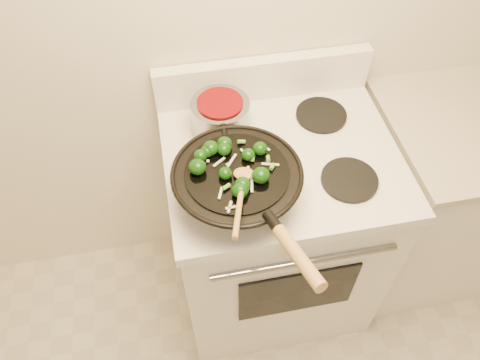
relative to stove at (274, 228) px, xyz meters
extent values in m
cube|color=white|center=(0.00, 0.00, -0.03)|extent=(0.76, 0.64, 0.88)
cube|color=white|center=(0.00, 0.00, 0.43)|extent=(0.78, 0.66, 0.04)
cube|color=white|center=(0.00, 0.30, 0.53)|extent=(0.78, 0.05, 0.16)
cylinder|color=gray|center=(0.00, -0.33, 0.31)|extent=(0.60, 0.02, 0.02)
cube|color=black|center=(0.00, -0.33, 0.08)|extent=(0.42, 0.01, 0.28)
cylinder|color=black|center=(-0.18, -0.15, 0.46)|extent=(0.18, 0.18, 0.01)
cylinder|color=black|center=(0.18, -0.15, 0.46)|extent=(0.18, 0.18, 0.01)
cylinder|color=black|center=(-0.18, 0.15, 0.46)|extent=(0.18, 0.18, 0.01)
cylinder|color=black|center=(0.18, 0.15, 0.46)|extent=(0.18, 0.18, 0.01)
cube|color=white|center=(0.82, 0.03, -0.03)|extent=(0.79, 0.60, 0.88)
torus|color=black|center=(-0.18, -0.15, 0.57)|extent=(0.38, 0.38, 0.01)
cylinder|color=black|center=(-0.18, -0.15, 0.58)|extent=(0.30, 0.30, 0.01)
cylinder|color=black|center=(-0.13, -0.36, 0.62)|extent=(0.04, 0.07, 0.04)
cylinder|color=#A97E42|center=(-0.10, -0.49, 0.64)|extent=(0.08, 0.20, 0.07)
ellipsoid|color=#0C3307|center=(-0.20, -0.05, 0.60)|extent=(0.04, 0.04, 0.04)
cylinder|color=#41782B|center=(-0.19, -0.05, 0.58)|extent=(0.02, 0.02, 0.02)
ellipsoid|color=#0C3307|center=(-0.19, -0.23, 0.60)|extent=(0.05, 0.05, 0.04)
ellipsoid|color=#0C3307|center=(-0.29, -0.13, 0.60)|extent=(0.05, 0.05, 0.04)
ellipsoid|color=#0C3307|center=(-0.10, -0.09, 0.60)|extent=(0.04, 0.04, 0.04)
cylinder|color=#41782B|center=(-0.09, -0.09, 0.58)|extent=(0.02, 0.01, 0.02)
ellipsoid|color=#0C3307|center=(-0.18, -0.22, 0.60)|extent=(0.05, 0.05, 0.04)
ellipsoid|color=#0C3307|center=(-0.24, -0.07, 0.60)|extent=(0.05, 0.05, 0.04)
ellipsoid|color=#0C3307|center=(-0.25, -0.07, 0.59)|extent=(0.04, 0.04, 0.03)
cylinder|color=#41782B|center=(-0.24, -0.07, 0.58)|extent=(0.02, 0.02, 0.01)
ellipsoid|color=#0C3307|center=(-0.28, -0.09, 0.59)|extent=(0.04, 0.04, 0.03)
ellipsoid|color=#0C3307|center=(-0.12, -0.20, 0.60)|extent=(0.05, 0.05, 0.04)
ellipsoid|color=#0C3307|center=(-0.14, -0.11, 0.59)|extent=(0.04, 0.04, 0.03)
cylinder|color=#41782B|center=(-0.13, -0.11, 0.58)|extent=(0.01, 0.02, 0.01)
ellipsoid|color=#0C3307|center=(-0.22, -0.17, 0.59)|extent=(0.04, 0.04, 0.03)
ellipsoid|color=#0C3307|center=(-0.20, -0.08, 0.60)|extent=(0.04, 0.04, 0.04)
cube|color=silver|center=(-0.08, -0.15, 0.58)|extent=(0.05, 0.02, 0.00)
cube|color=silver|center=(-0.15, -0.21, 0.58)|extent=(0.02, 0.05, 0.00)
cube|color=silver|center=(-0.22, -0.11, 0.58)|extent=(0.04, 0.03, 0.00)
cube|color=silver|center=(-0.28, -0.11, 0.58)|extent=(0.04, 0.02, 0.00)
cube|color=silver|center=(-0.19, -0.11, 0.58)|extent=(0.04, 0.05, 0.00)
cube|color=silver|center=(-0.14, -0.10, 0.58)|extent=(0.03, 0.05, 0.00)
cube|color=silver|center=(-0.24, -0.22, 0.58)|extent=(0.02, 0.04, 0.00)
cube|color=silver|center=(-0.22, -0.27, 0.58)|extent=(0.02, 0.04, 0.00)
cube|color=silver|center=(-0.21, -0.28, 0.58)|extent=(0.04, 0.01, 0.00)
cube|color=silver|center=(-0.13, -0.18, 0.58)|extent=(0.04, 0.03, 0.00)
cube|color=silver|center=(-0.08, -0.08, 0.58)|extent=(0.03, 0.04, 0.00)
cylinder|color=#5CA334|center=(-0.15, -0.05, 0.59)|extent=(0.03, 0.03, 0.02)
cylinder|color=#5CA334|center=(-0.08, -0.13, 0.59)|extent=(0.03, 0.03, 0.02)
cylinder|color=#5CA334|center=(-0.08, -0.16, 0.59)|extent=(0.03, 0.01, 0.02)
cylinder|color=#5CA334|center=(-0.13, -0.12, 0.59)|extent=(0.03, 0.03, 0.01)
cylinder|color=#5CA334|center=(-0.12, -0.17, 0.59)|extent=(0.02, 0.02, 0.01)
cylinder|color=#5CA334|center=(-0.19, -0.07, 0.59)|extent=(0.01, 0.03, 0.02)
cylinder|color=#5CA334|center=(-0.22, -0.21, 0.59)|extent=(0.03, 0.02, 0.02)
sphere|color=beige|center=(-0.14, -0.11, 0.58)|extent=(0.01, 0.01, 0.01)
sphere|color=beige|center=(-0.15, -0.15, 0.58)|extent=(0.01, 0.01, 0.01)
sphere|color=beige|center=(-0.20, -0.13, 0.58)|extent=(0.01, 0.01, 0.01)
sphere|color=beige|center=(-0.26, -0.10, 0.58)|extent=(0.01, 0.01, 0.01)
ellipsoid|color=#A97E42|center=(-0.16, -0.17, 0.59)|extent=(0.07, 0.06, 0.02)
cylinder|color=#A97E42|center=(-0.20, -0.29, 0.61)|extent=(0.08, 0.24, 0.07)
cylinder|color=gray|center=(-0.18, 0.15, 0.52)|extent=(0.20, 0.20, 0.11)
cylinder|color=#610406|center=(-0.18, 0.15, 0.58)|extent=(0.15, 0.15, 0.01)
cylinder|color=black|center=(-0.19, -0.01, 0.57)|extent=(0.03, 0.12, 0.02)
camera|label=1|loc=(-0.33, -0.99, 1.60)|focal=35.00mm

